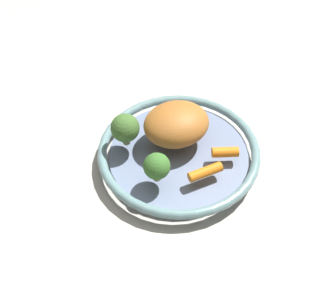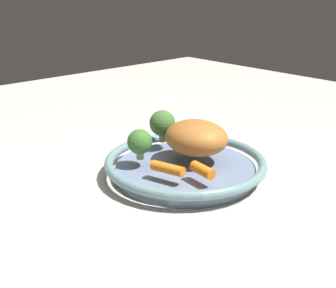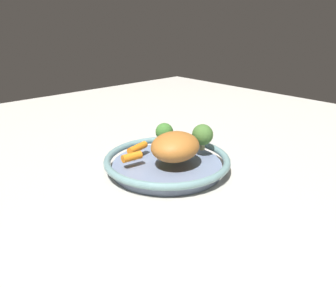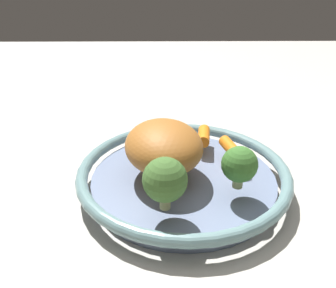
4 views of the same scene
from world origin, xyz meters
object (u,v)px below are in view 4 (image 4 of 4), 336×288
roast_chicken_piece (164,147)px  baby_carrot_right (232,150)px  baby_carrot_near_rim (204,136)px  broccoli_floret_small (239,165)px  broccoli_floret_edge (165,180)px  serving_bowl (183,177)px

roast_chicken_piece → baby_carrot_right: (0.04, -0.11, -0.03)m
baby_carrot_near_rim → broccoli_floret_small: 0.15m
baby_carrot_near_rim → baby_carrot_right: bearing=-140.3°
baby_carrot_right → baby_carrot_near_rim: (0.05, 0.04, 0.00)m
roast_chicken_piece → baby_carrot_right: size_ratio=1.99×
broccoli_floret_small → baby_carrot_right: bearing=-4.7°
broccoli_floret_edge → broccoli_floret_small: broccoli_floret_edge is taller
serving_bowl → baby_carrot_right: bearing=-66.6°
broccoli_floret_edge → broccoli_floret_small: 0.11m
roast_chicken_piece → baby_carrot_right: bearing=-71.9°
roast_chicken_piece → baby_carrot_near_rim: size_ratio=2.58×
baby_carrot_near_rim → broccoli_floret_small: size_ratio=0.84×
roast_chicken_piece → broccoli_floret_edge: size_ratio=1.87×
baby_carrot_right → roast_chicken_piece: bearing=108.1°
serving_bowl → broccoli_floret_edge: (-0.10, 0.03, 0.06)m
broccoli_floret_edge → broccoli_floret_small: bearing=-65.4°
serving_bowl → baby_carrot_near_rim: 0.10m
baby_carrot_near_rim → serving_bowl: bearing=155.4°
serving_bowl → broccoli_floret_edge: 0.13m
serving_bowl → broccoli_floret_small: (-0.06, -0.07, 0.06)m
roast_chicken_piece → broccoli_floret_small: size_ratio=2.17×
baby_carrot_right → broccoli_floret_small: broccoli_floret_small is taller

